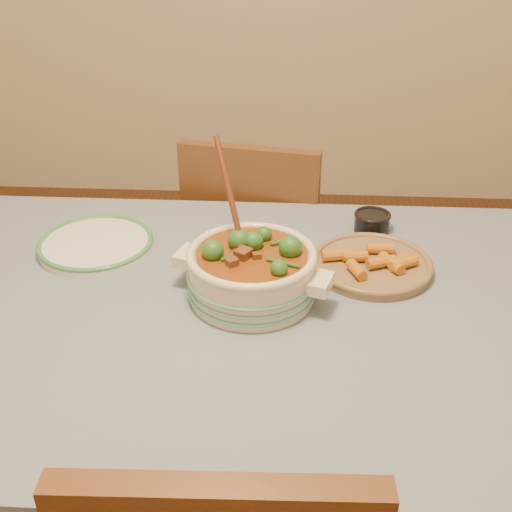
{
  "coord_description": "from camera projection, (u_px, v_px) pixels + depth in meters",
  "views": [
    {
      "loc": [
        0.06,
        -1.16,
        1.57
      ],
      "look_at": [
        -0.01,
        0.06,
        0.85
      ],
      "focal_mm": 45.0,
      "sensor_mm": 36.0,
      "label": 1
    }
  ],
  "objects": [
    {
      "name": "dining_table",
      "position": [
        261.0,
        342.0,
        1.46
      ],
      "size": [
        1.68,
        1.08,
        0.76
      ],
      "color": "brown",
      "rests_on": "floor"
    },
    {
      "name": "condiment_bowl",
      "position": [
        372.0,
        221.0,
        1.71
      ],
      "size": [
        0.12,
        0.12,
        0.05
      ],
      "rotation": [
        0.0,
        0.0,
        -0.28
      ],
      "color": "black",
      "rests_on": "dining_table"
    },
    {
      "name": "white_plate",
      "position": [
        96.0,
        244.0,
        1.64
      ],
      "size": [
        0.36,
        0.36,
        0.03
      ],
      "rotation": [
        0.0,
        0.0,
        -0.29
      ],
      "color": "silver",
      "rests_on": "dining_table"
    },
    {
      "name": "fried_plate",
      "position": [
        372.0,
        263.0,
        1.54
      ],
      "size": [
        0.37,
        0.37,
        0.05
      ],
      "rotation": [
        0.0,
        0.0,
        -0.36
      ],
      "color": "olive",
      "rests_on": "dining_table"
    },
    {
      "name": "stew_casserole",
      "position": [
        252.0,
        269.0,
        1.42
      ],
      "size": [
        0.37,
        0.35,
        0.34
      ],
      "rotation": [
        0.0,
        0.0,
        -0.31
      ],
      "color": "beige",
      "rests_on": "dining_table"
    },
    {
      "name": "chair_far",
      "position": [
        257.0,
        247.0,
        2.14
      ],
      "size": [
        0.49,
        0.49,
        0.91
      ],
      "rotation": [
        0.0,
        0.0,
        2.97
      ],
      "color": "brown",
      "rests_on": "floor"
    }
  ]
}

